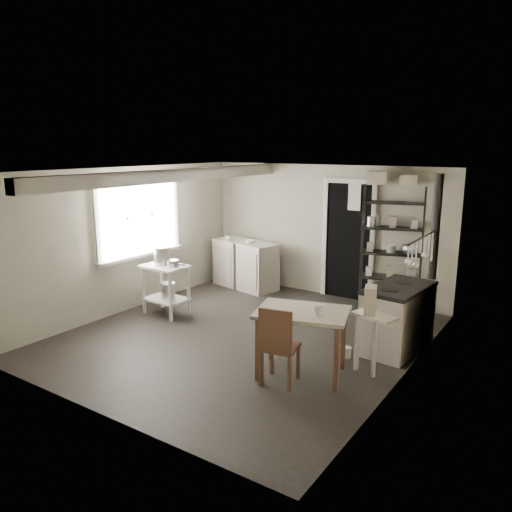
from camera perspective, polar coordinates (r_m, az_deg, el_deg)
The scene contains 31 objects.
floor at distance 7.10m, azimuth -1.36°, elevation -9.14°, with size 5.00×5.00×0.00m, color black.
ceiling at distance 6.61m, azimuth -1.46°, elevation 9.73°, with size 5.00×5.00×0.00m, color beige.
wall_back at distance 8.89m, azimuth 7.90°, elevation 2.88°, with size 4.50×0.02×2.30m, color #B4AF9A.
wall_front at distance 5.00m, azimuth -18.17°, elevation -5.24°, with size 4.50×0.02×2.30m, color #B4AF9A.
wall_left at distance 8.24m, azimuth -14.34°, elevation 1.85°, with size 0.02×5.00×2.30m, color #B4AF9A.
wall_right at distance 5.81m, azimuth 17.11°, elevation -2.73°, with size 0.02×5.00×2.30m, color #B4AF9A.
window at distance 8.29m, azimuth -13.30°, elevation 4.42°, with size 0.12×1.76×1.28m, color silver, non-canonical shape.
doorway at distance 8.70m, azimuth 10.45°, elevation 1.58°, with size 0.96×0.10×2.08m, color silver, non-canonical shape.
ceiling_beam at distance 7.37m, azimuth -9.21°, elevation 9.09°, with size 0.18×5.00×0.18m, color silver, non-canonical shape.
wallpaper_panel at distance 5.81m, azimuth 17.02°, elevation -2.71°, with size 0.01×5.00×2.30m, color beige, non-canonical shape.
utensil_rail at distance 6.30m, azimuth 18.41°, elevation 2.09°, with size 0.06×1.20×0.44m, color silver, non-canonical shape.
prep_table at distance 7.99m, azimuth -10.26°, elevation -3.81°, with size 0.70×0.50×0.80m, color silver, non-canonical shape.
stockpot at distance 7.92m, azimuth -10.70°, elevation 0.05°, with size 0.26×0.26×0.28m, color silver.
saucepan at distance 7.77m, azimuth -9.45°, elevation -0.83°, with size 0.19×0.19×0.10m, color silver.
bucket at distance 7.99m, azimuth -10.05°, elevation -3.92°, with size 0.23×0.23×0.26m, color silver.
base_cabinets at distance 9.35m, azimuth -1.22°, elevation -0.83°, with size 1.34×0.57×0.88m, color beige, non-canonical shape.
mixing_bowl at distance 9.11m, azimuth -0.74°, elevation 1.98°, with size 0.28×0.28×0.07m, color silver.
counter_cup at distance 9.36m, azimuth -3.29°, elevation 2.32°, with size 0.11×0.11×0.09m, color silver.
shelf_rack at distance 8.28m, azimuth 15.17°, elevation 0.44°, with size 0.96×0.37×2.02m, color black, non-canonical shape.
shelf_jar at distance 8.30m, azimuth 13.67°, elevation 3.55°, with size 0.09×0.10×0.21m, color silver.
storage_box_a at distance 8.19m, azimuth 13.67°, elevation 7.90°, with size 0.30×0.26×0.20m, color beige.
storage_box_b at distance 8.08m, azimuth 17.02°, elevation 7.50°, with size 0.26×0.24×0.16m, color beige.
stove at distance 6.78m, azimuth 15.86°, elevation -6.75°, with size 0.60×1.09×0.86m, color beige, non-canonical shape.
stovepipe at distance 6.85m, azimuth 19.84°, elevation 3.11°, with size 0.12×0.12×1.54m, color black, non-canonical shape.
side_ledge at distance 5.93m, azimuth 13.27°, elevation -9.51°, with size 0.49×0.26×0.76m, color silver, non-canonical shape.
oats_box at distance 5.76m, azimuth 12.98°, elevation -4.05°, with size 0.13×0.21×0.32m, color beige.
work_table at distance 5.88m, azimuth 5.24°, elevation -9.95°, with size 1.03×0.72×0.78m, color beige, non-canonical shape.
table_cup at distance 5.58m, azimuth 7.23°, elevation -6.53°, with size 0.11×0.11×0.10m, color silver.
chair at distance 5.64m, azimuth 2.82°, elevation -9.77°, with size 0.38×0.40×0.92m, color #523323, non-canonical shape.
flour_sack at distance 7.93m, azimuth 15.13°, elevation -5.40°, with size 0.44×0.37×0.53m, color white.
floor_crock at distance 6.51m, azimuth 10.35°, elevation -10.73°, with size 0.11×0.11×0.14m, color silver.
Camera 1 is at (3.80, -5.40, 2.62)m, focal length 35.00 mm.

